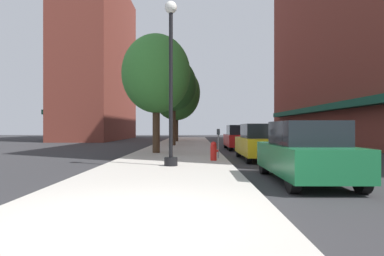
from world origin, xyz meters
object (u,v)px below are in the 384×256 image
(tree_near, at_px, (156,74))
(lamppost, at_px, (171,80))
(car_red, at_px, (239,138))
(tree_far, at_px, (173,85))
(car_yellow, at_px, (260,142))
(parking_meter_near, at_px, (218,140))
(car_green, at_px, (305,153))
(fire_hydrant, at_px, (214,151))
(tree_mid, at_px, (176,93))

(tree_near, bearing_deg, lamppost, -78.77)
(lamppost, bearing_deg, car_red, 70.32)
(tree_far, distance_m, car_yellow, 12.45)
(lamppost, height_order, car_yellow, lamppost)
(parking_meter_near, distance_m, car_green, 6.24)
(fire_hydrant, bearing_deg, car_red, 75.87)
(parking_meter_near, height_order, tree_mid, tree_mid)
(lamppost, height_order, car_red, lamppost)
(tree_far, bearing_deg, fire_hydrant, -78.51)
(parking_meter_near, relative_size, tree_near, 0.20)
(lamppost, xyz_separation_m, car_green, (3.85, -2.91, -2.39))
(lamppost, relative_size, car_green, 1.37)
(lamppost, xyz_separation_m, parking_meter_near, (1.90, 3.01, -2.25))
(tree_far, xyz_separation_m, car_green, (4.71, -17.13, -4.03))
(fire_hydrant, bearing_deg, lamppost, -129.77)
(tree_near, bearing_deg, car_yellow, -29.75)
(parking_meter_near, bearing_deg, car_green, -71.77)
(tree_far, bearing_deg, car_green, -74.63)
(car_green, bearing_deg, car_yellow, 90.21)
(tree_far, height_order, car_green, tree_far)
(tree_mid, height_order, car_yellow, tree_mid)
(parking_meter_near, xyz_separation_m, tree_far, (-2.76, 11.21, 3.88))
(car_yellow, bearing_deg, tree_far, 115.76)
(car_red, bearing_deg, car_green, -91.43)
(tree_mid, bearing_deg, car_red, -66.31)
(car_green, bearing_deg, tree_far, 105.58)
(tree_mid, distance_m, car_green, 25.66)
(lamppost, xyz_separation_m, tree_near, (-1.26, 6.34, 1.22))
(lamppost, height_order, car_green, lamppost)
(tree_mid, distance_m, car_red, 12.86)
(tree_mid, bearing_deg, car_green, -78.86)
(fire_hydrant, height_order, car_yellow, car_yellow)
(lamppost, bearing_deg, tree_far, 93.44)
(tree_near, xyz_separation_m, car_yellow, (5.11, -2.92, -3.61))
(car_yellow, bearing_deg, tree_mid, 107.00)
(fire_hydrant, distance_m, tree_mid, 20.62)
(car_red, bearing_deg, tree_far, 142.44)
(parking_meter_near, height_order, tree_far, tree_far)
(parking_meter_near, relative_size, tree_far, 0.19)
(fire_hydrant, bearing_deg, parking_meter_near, 75.58)
(parking_meter_near, bearing_deg, tree_far, 103.83)
(car_yellow, bearing_deg, fire_hydrant, -144.58)
(parking_meter_near, height_order, tree_near, tree_near)
(car_yellow, bearing_deg, car_green, -87.80)
(lamppost, distance_m, fire_hydrant, 3.71)
(tree_near, xyz_separation_m, tree_far, (0.40, 7.88, 0.42))
(tree_mid, bearing_deg, tree_far, -88.65)
(tree_far, bearing_deg, parking_meter_near, -76.17)
(lamppost, xyz_separation_m, fire_hydrant, (1.64, 1.97, -2.68))
(parking_meter_near, xyz_separation_m, car_yellow, (1.95, 0.41, -0.14))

